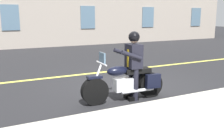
% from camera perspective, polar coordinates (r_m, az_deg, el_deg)
% --- Properties ---
extents(ground_plane, '(80.00, 80.00, 0.00)m').
position_cam_1_polar(ground_plane, '(8.13, 3.02, -3.27)').
color(ground_plane, black).
extents(lane_center_stripe, '(60.00, 0.16, 0.01)m').
position_cam_1_polar(lane_center_stripe, '(9.85, -2.90, -0.56)').
color(lane_center_stripe, '#E5DB4C').
rests_on(lane_center_stripe, ground_plane).
extents(motorcycle_main, '(2.22, 0.67, 1.26)m').
position_cam_1_polar(motorcycle_main, '(6.58, 3.13, -2.82)').
color(motorcycle_main, black).
rests_on(motorcycle_main, ground_plane).
extents(rider_main, '(0.64, 0.57, 1.74)m').
position_cam_1_polar(rider_main, '(6.54, 4.65, 2.31)').
color(rider_main, black).
rests_on(rider_main, ground_plane).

